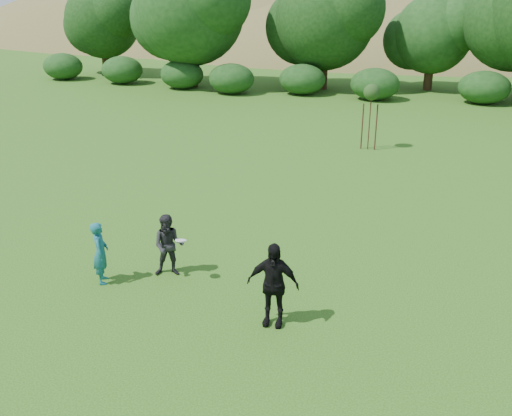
# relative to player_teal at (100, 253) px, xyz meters

# --- Properties ---
(ground) EXTENTS (120.00, 120.00, 0.00)m
(ground) POSITION_rel_player_teal_xyz_m (2.83, 0.20, -0.78)
(ground) COLOR #19470C
(ground) RESTS_ON ground
(player_teal) EXTENTS (0.60, 0.67, 1.55)m
(player_teal) POSITION_rel_player_teal_xyz_m (0.00, 0.00, 0.00)
(player_teal) COLOR #175D67
(player_teal) RESTS_ON ground
(player_grey) EXTENTS (0.93, 0.83, 1.58)m
(player_grey) POSITION_rel_player_teal_xyz_m (1.37, 0.86, 0.02)
(player_grey) COLOR #232325
(player_grey) RESTS_ON ground
(player_black) EXTENTS (1.13, 0.57, 1.87)m
(player_black) POSITION_rel_player_teal_xyz_m (4.44, -0.42, 0.16)
(player_black) COLOR black
(player_black) RESTS_ON ground
(frisbee) EXTENTS (0.27, 0.27, 0.08)m
(frisbee) POSITION_rel_player_teal_xyz_m (1.82, 0.63, 0.32)
(frisbee) COLOR white
(frisbee) RESTS_ON ground
(sapling) EXTENTS (0.70, 0.70, 2.85)m
(sapling) POSITION_rel_player_teal_xyz_m (4.25, 14.27, 1.64)
(sapling) COLOR #3F2218
(sapling) RESTS_ON ground
(hillside) EXTENTS (150.00, 72.00, 52.00)m
(hillside) POSITION_rel_player_teal_xyz_m (2.27, 68.65, -12.75)
(hillside) COLOR olive
(hillside) RESTS_ON ground
(tree_row) EXTENTS (53.92, 10.38, 9.62)m
(tree_row) POSITION_rel_player_teal_xyz_m (6.05, 28.88, 4.10)
(tree_row) COLOR #3A2616
(tree_row) RESTS_ON ground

